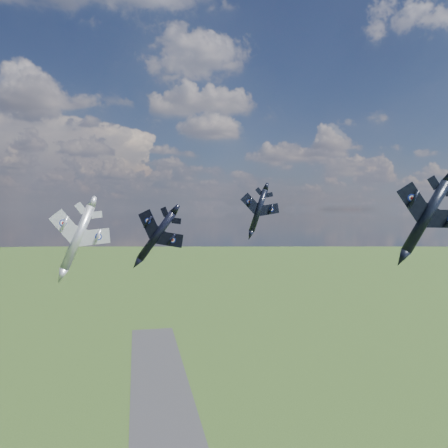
{
  "coord_description": "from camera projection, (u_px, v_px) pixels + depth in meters",
  "views": [
    {
      "loc": [
        -10.93,
        -60.88,
        84.99
      ],
      "look_at": [
        4.42,
        14.97,
        82.41
      ],
      "focal_mm": 35.0,
      "sensor_mm": 36.0,
      "label": 1
    }
  ],
  "objects": [
    {
      "name": "jet_lead_navy",
      "position": [
        157.0,
        236.0,
        72.04
      ],
      "size": [
        13.16,
        15.53,
        7.82
      ],
      "primitive_type": null,
      "rotation": [
        0.0,
        0.64,
        -0.35
      ],
      "color": "black"
    },
    {
      "name": "jet_right_navy",
      "position": [
        426.0,
        217.0,
        60.06
      ],
      "size": [
        14.78,
        17.53,
        7.92
      ],
      "primitive_type": null,
      "rotation": [
        0.0,
        0.5,
        -0.29
      ],
      "color": "black"
    },
    {
      "name": "jet_left_silver",
      "position": [
        78.0,
        237.0,
        74.13
      ],
      "size": [
        15.95,
        18.63,
        7.47
      ],
      "primitive_type": null,
      "rotation": [
        0.0,
        0.4,
        0.31
      ],
      "color": "#AEB0B9"
    },
    {
      "name": "jet_high_navy",
      "position": [
        258.0,
        210.0,
        103.48
      ],
      "size": [
        11.38,
        14.83,
        6.08
      ],
      "primitive_type": null,
      "rotation": [
        0.0,
        0.33,
        -0.05
      ],
      "color": "black"
    }
  ]
}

